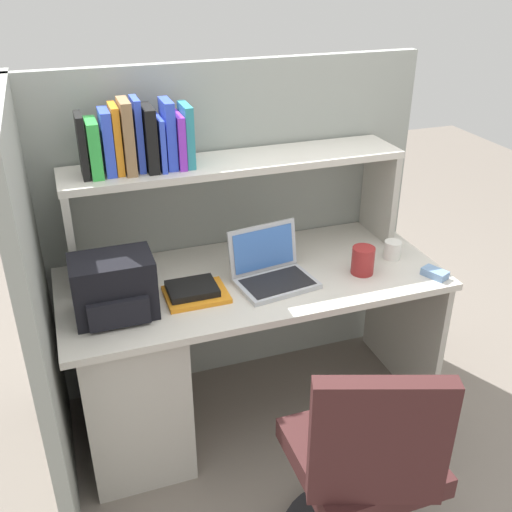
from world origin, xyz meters
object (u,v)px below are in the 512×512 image
object	(u,v)px
backpack	(114,288)
computer_mouse	(435,273)
snack_canister	(363,260)
paper_cup	(392,250)
office_chair	(362,481)
laptop	(271,270)

from	to	relation	value
backpack	computer_mouse	xyz separation A→B (m)	(1.30, -0.15, -0.10)
snack_canister	computer_mouse	bearing A→B (deg)	-25.36
computer_mouse	backpack	bearing A→B (deg)	149.74
backpack	computer_mouse	size ratio (longest dim) A/B	2.88
paper_cup	office_chair	xyz separation A→B (m)	(-0.55, -0.81, -0.38)
snack_canister	laptop	bearing A→B (deg)	170.87
laptop	computer_mouse	bearing A→B (deg)	-16.18
paper_cup	laptop	bearing A→B (deg)	-178.41
paper_cup	backpack	bearing A→B (deg)	-177.25
computer_mouse	snack_canister	size ratio (longest dim) A/B	0.87
laptop	snack_canister	xyz separation A→B (m)	(0.39, -0.06, 0.01)
backpack	paper_cup	bearing A→B (deg)	2.75
computer_mouse	paper_cup	world-z (taller)	paper_cup
office_chair	snack_canister	bearing A→B (deg)	-97.22
laptop	office_chair	world-z (taller)	laptop
computer_mouse	paper_cup	xyz separation A→B (m)	(-0.08, 0.21, 0.02)
paper_cup	office_chair	distance (m)	1.05
backpack	snack_canister	distance (m)	1.03
laptop	paper_cup	bearing A→B (deg)	1.59
laptop	snack_canister	size ratio (longest dim) A/B	2.89
backpack	paper_cup	xyz separation A→B (m)	(1.22, 0.06, -0.07)
computer_mouse	office_chair	xyz separation A→B (m)	(-0.64, -0.60, -0.35)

